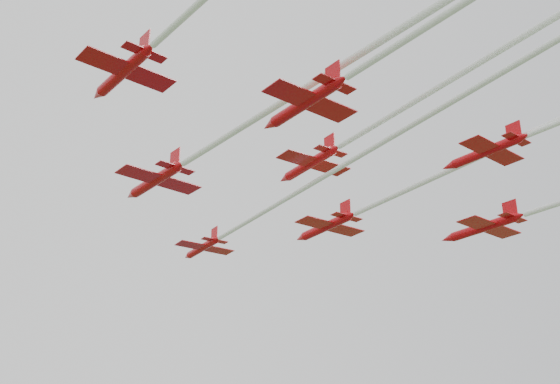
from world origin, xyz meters
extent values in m
cylinder|color=red|center=(-3.55, 24.21, 55.92)|extent=(3.49, 7.55, 0.99)
cone|color=red|center=(-5.10, 28.58, 55.92)|extent=(1.47, 1.86, 0.99)
cone|color=red|center=(-2.10, 20.09, 55.92)|extent=(1.21, 1.32, 0.90)
ellipsoid|color=black|center=(-4.16, 25.90, 56.28)|extent=(0.64, 0.93, 0.29)
cube|color=red|center=(-3.31, 23.53, 55.70)|extent=(8.25, 4.85, 0.09)
cube|color=red|center=(-2.38, 20.89, 55.92)|extent=(3.76, 2.22, 0.07)
cube|color=red|center=(-2.44, 21.06, 56.91)|extent=(0.63, 1.56, 1.80)
cylinder|color=white|center=(7.12, -5.96, 55.88)|extent=(18.62, 51.34, 0.54)
cylinder|color=red|center=(-11.28, 8.47, 58.28)|extent=(5.22, 9.02, 1.22)
cone|color=red|center=(-13.78, 13.61, 58.28)|extent=(1.97, 2.33, 1.22)
cone|color=red|center=(-8.93, 3.63, 58.28)|extent=(1.58, 1.68, 1.11)
ellipsoid|color=black|center=(-12.26, 10.47, 58.72)|extent=(0.88, 1.15, 0.36)
cube|color=red|center=(-10.90, 7.67, 58.00)|extent=(10.05, 6.87, 0.11)
cube|color=red|center=(-9.39, 4.58, 58.28)|extent=(4.58, 3.14, 0.09)
cube|color=red|center=(-9.49, 4.78, 59.50)|extent=(0.97, 1.85, 2.22)
cylinder|color=white|center=(4.01, -22.98, 58.22)|extent=(25.95, 52.42, 0.67)
cylinder|color=red|center=(12.45, 18.72, 58.42)|extent=(4.62, 9.26, 1.23)
cone|color=red|center=(10.34, 24.06, 58.42)|extent=(1.88, 2.32, 1.23)
cone|color=red|center=(14.43, 13.69, 58.42)|extent=(1.53, 1.65, 1.11)
ellipsoid|color=black|center=(11.63, 20.79, 58.87)|extent=(0.82, 1.16, 0.36)
cube|color=red|center=(12.78, 17.89, 58.14)|extent=(10.19, 6.30, 0.11)
cube|color=red|center=(14.05, 14.68, 58.42)|extent=(4.64, 2.88, 0.09)
cube|color=red|center=(13.96, 14.88, 59.65)|extent=(0.84, 1.91, 2.23)
cylinder|color=white|center=(25.13, -13.40, 58.36)|extent=(21.56, 53.30, 0.67)
cylinder|color=red|center=(-15.72, -13.38, 58.47)|extent=(4.43, 7.77, 1.05)
cone|color=red|center=(-17.83, -8.95, 58.47)|extent=(1.69, 2.00, 1.05)
cone|color=red|center=(-13.74, -17.56, 58.47)|extent=(1.35, 1.44, 0.95)
ellipsoid|color=black|center=(-16.54, -11.66, 58.86)|extent=(0.75, 0.99, 0.31)
cube|color=red|center=(-15.40, -14.07, 58.24)|extent=(8.64, 5.85, 0.10)
cube|color=red|center=(-14.13, -16.74, 58.47)|extent=(3.94, 2.67, 0.08)
cube|color=red|center=(-14.21, -16.57, 59.52)|extent=(0.82, 1.59, 1.91)
cylinder|color=red|center=(4.74, -0.32, 58.11)|extent=(3.82, 7.89, 1.04)
cone|color=red|center=(3.01, 4.24, 58.11)|extent=(1.58, 1.96, 1.04)
cone|color=red|center=(6.36, -4.61, 58.11)|extent=(1.29, 1.40, 0.95)
ellipsoid|color=black|center=(4.07, 1.45, 58.49)|extent=(0.69, 0.98, 0.30)
cube|color=red|center=(5.00, -1.03, 57.87)|extent=(8.66, 5.25, 0.09)
cube|color=red|center=(6.04, -3.77, 58.11)|extent=(3.94, 2.40, 0.08)
cube|color=red|center=(5.98, -3.59, 59.15)|extent=(0.69, 1.63, 1.89)
cylinder|color=white|center=(13.17, -22.59, 58.06)|extent=(13.77, 35.18, 0.57)
cylinder|color=red|center=(29.23, 6.99, 55.53)|extent=(5.03, 8.78, 1.19)
cone|color=red|center=(26.83, 12.00, 55.53)|extent=(1.91, 2.26, 1.19)
cone|color=red|center=(31.49, 2.27, 55.53)|extent=(1.53, 1.63, 1.08)
ellipsoid|color=black|center=(28.30, 8.93, 55.96)|extent=(0.85, 1.12, 0.35)
cube|color=red|center=(29.60, 6.21, 55.26)|extent=(9.77, 6.63, 0.11)
cube|color=red|center=(31.05, 3.19, 55.53)|extent=(4.45, 3.03, 0.09)
cube|color=red|center=(30.95, 3.38, 56.71)|extent=(0.94, 1.80, 2.16)
cylinder|color=red|center=(-0.50, -17.02, 55.41)|extent=(4.33, 7.89, 1.06)
cone|color=red|center=(-2.54, -12.50, 55.41)|extent=(1.68, 2.01, 1.06)
cone|color=red|center=(1.41, -21.27, 55.41)|extent=(1.35, 1.45, 0.96)
ellipsoid|color=black|center=(-1.30, -15.26, 55.80)|extent=(0.74, 1.00, 0.31)
cube|color=red|center=(-0.19, -17.72, 55.17)|extent=(8.75, 5.76, 0.10)
cube|color=red|center=(1.04, -20.44, 55.41)|extent=(3.98, 2.63, 0.08)
cube|color=red|center=(0.96, -20.26, 56.47)|extent=(0.80, 1.62, 1.93)
cylinder|color=red|center=(21.64, -7.99, 57.85)|extent=(4.45, 7.53, 1.02)
cone|color=red|center=(19.50, -3.71, 57.85)|extent=(1.66, 1.96, 1.02)
cone|color=red|center=(23.66, -12.03, 57.85)|extent=(1.33, 1.41, 0.93)
ellipsoid|color=black|center=(20.81, -6.33, 58.22)|extent=(0.74, 0.97, 0.30)
cube|color=red|center=(21.97, -8.66, 57.62)|extent=(8.41, 5.83, 0.09)
cube|color=red|center=(23.26, -11.24, 57.85)|extent=(3.83, 2.66, 0.07)
cube|color=red|center=(23.18, -11.07, 58.87)|extent=(0.83, 1.54, 1.86)
camera|label=1|loc=(-14.71, -66.50, 24.95)|focal=45.00mm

